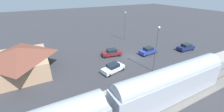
# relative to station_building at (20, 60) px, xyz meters

# --- Properties ---
(ground_plane) EXTENTS (200.00, 200.00, 0.00)m
(ground_plane) POSITION_rel_station_building_xyz_m (-4.00, -22.00, -2.60)
(ground_plane) COLOR #38383D
(railway_track) EXTENTS (4.80, 70.00, 0.30)m
(railway_track) POSITION_rel_station_building_xyz_m (-18.00, -22.00, -2.50)
(railway_track) COLOR slate
(railway_track) RESTS_ON ground
(platform) EXTENTS (3.20, 46.00, 0.30)m
(platform) POSITION_rel_station_building_xyz_m (-14.00, -22.00, -2.45)
(platform) COLOR #A8A399
(platform) RESTS_ON ground
(station_building) EXTENTS (11.57, 9.72, 5.01)m
(station_building) POSITION_rel_station_building_xyz_m (0.00, 0.00, 0.00)
(station_building) COLOR tan
(station_building) RESTS_ON ground
(pedestrian_on_platform) EXTENTS (0.36, 0.36, 1.71)m
(pedestrian_on_platform) POSITION_rel_station_building_xyz_m (-14.75, -16.04, -1.32)
(pedestrian_on_platform) COLOR brown
(pedestrian_on_platform) RESTS_ON platform
(sedan_white) EXTENTS (2.80, 4.80, 1.74)m
(sedan_white) POSITION_rel_station_building_xyz_m (-7.83, -14.99, -1.72)
(sedan_white) COLOR white
(sedan_white) RESTS_ON ground
(sedan_navy) EXTENTS (2.14, 4.61, 1.74)m
(sedan_navy) POSITION_rel_station_building_xyz_m (-7.20, -36.54, -1.72)
(sedan_navy) COLOR navy
(sedan_navy) RESTS_ON ground
(sedan_blue) EXTENTS (2.10, 4.60, 1.74)m
(sedan_blue) POSITION_rel_station_building_xyz_m (-4.50, -26.43, -1.72)
(sedan_blue) COLOR #283D9E
(sedan_blue) RESTS_ON ground
(sedan_maroon) EXTENTS (2.64, 4.76, 1.74)m
(sedan_maroon) POSITION_rel_station_building_xyz_m (-1.31, -18.18, -1.72)
(sedan_maroon) COLOR maroon
(sedan_maroon) RESTS_ON ground
(light_pole_near_platform) EXTENTS (0.44, 0.44, 8.70)m
(light_pole_near_platform) POSITION_rel_station_building_xyz_m (-11.20, -21.91, 2.79)
(light_pole_near_platform) COLOR #515156
(light_pole_near_platform) RESTS_ON ground
(light_pole_lot_center) EXTENTS (0.44, 0.44, 8.40)m
(light_pole_lot_center) POSITION_rel_station_building_xyz_m (7.39, -27.32, 2.63)
(light_pole_lot_center) COLOR #515156
(light_pole_lot_center) RESTS_ON ground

